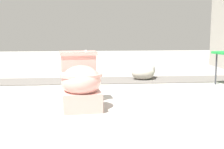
% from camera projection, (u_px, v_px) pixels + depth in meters
% --- Properties ---
extents(ground_plane, '(14.00, 14.00, 0.00)m').
position_uv_depth(ground_plane, '(57.00, 104.00, 3.04)').
color(ground_plane, '#A8A59E').
extents(gravel_strip, '(0.56, 8.00, 0.01)m').
position_uv_depth(gravel_strip, '(101.00, 81.00, 4.36)').
color(gravel_strip, '#605B56').
rests_on(gravel_strip, ground).
extents(toilet, '(0.66, 0.43, 0.52)m').
position_uv_depth(toilet, '(80.00, 83.00, 2.92)').
color(toilet, '#E09E93').
rests_on(toilet, ground).
extents(boulder_near, '(0.40, 0.43, 0.26)m').
position_uv_depth(boulder_near, '(144.00, 70.00, 4.54)').
color(boulder_near, '#B7B2AD').
rests_on(boulder_near, ground).
extents(boulder_far, '(0.26, 0.33, 0.21)m').
position_uv_depth(boulder_far, '(143.00, 73.00, 4.42)').
color(boulder_far, '#ADA899').
rests_on(boulder_far, ground).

